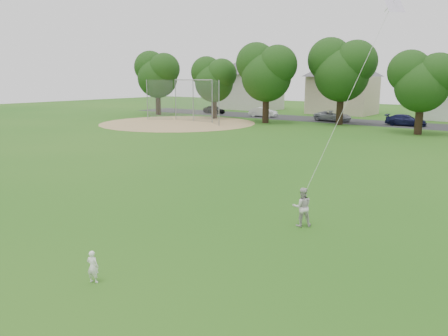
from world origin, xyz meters
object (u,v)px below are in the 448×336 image
Objects in this scene: older_boy at (302,207)px; toddler at (93,267)px; baseball_backstop at (190,101)px; kite at (346,103)px.

toddler is at bearing 33.79° from older_boy.
toddler is 0.62× the size of older_boy.
older_boy is at bearing -42.49° from baseball_backstop.
kite reaches higher than older_boy.
toddler is 42.14m from baseball_backstop.
toddler is 9.74m from kite.
kite reaches higher than toddler.
baseball_backstop reaches higher than older_boy.
baseball_backstop is (-28.24, 25.87, 1.76)m from older_boy.
kite reaches higher than baseball_backstop.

